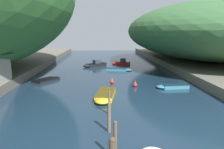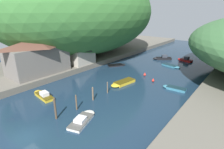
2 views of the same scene
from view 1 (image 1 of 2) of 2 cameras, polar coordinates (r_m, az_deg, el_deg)
The scene contains 13 objects.
water_surface at distance 35.20m, azimuth -1.21°, elevation -2.38°, with size 130.00×130.00×0.00m, color #192D42.
hillside_right at distance 60.25m, azimuth 24.08°, elevation 10.32°, with size 39.98×55.97×14.07m.
boat_navy_launch at distance 27.31m, azimuth -1.87°, elevation -5.62°, with size 3.00×6.61×0.68m.
boat_cabin_cruiser at distance 47.12m, azimuth 2.09°, elevation 1.33°, with size 5.79×3.12×0.48m.
boat_mid_channel at distance 52.85m, azimuth -4.66°, elevation 2.63°, with size 6.01×5.02×1.56m.
boat_open_rowboat at distance 38.88m, azimuth -16.30°, elevation -1.24°, with size 4.61×5.68×0.41m.
boat_far_upstream at distance 55.77m, azimuth 2.32°, elevation 3.08°, with size 4.99×2.61×1.60m.
boat_moored_right at distance 33.44m, azimuth 15.20°, elevation -3.02°, with size 4.87×1.96×0.55m.
mooring_post_second at distance 14.50m, azimuth 0.84°, elevation -16.89°, with size 0.24×0.24×2.70m.
mooring_post_middle at distance 18.18m, azimuth -0.75°, elevation -11.04°, with size 0.28×0.28×2.63m.
mooring_post_fourth at distance 21.88m, azimuth -0.70°, elevation -7.46°, with size 0.20×0.20×2.42m.
channel_buoy_near at distance 33.26m, azimuth 6.08°, elevation -2.61°, with size 0.60×0.60×0.91m.
channel_buoy_far at distance 35.08m, azimuth 0.00°, elevation -1.82°, with size 0.62×0.62×0.93m.
Camera 1 is at (-0.90, -4.24, 8.14)m, focal length 35.00 mm.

